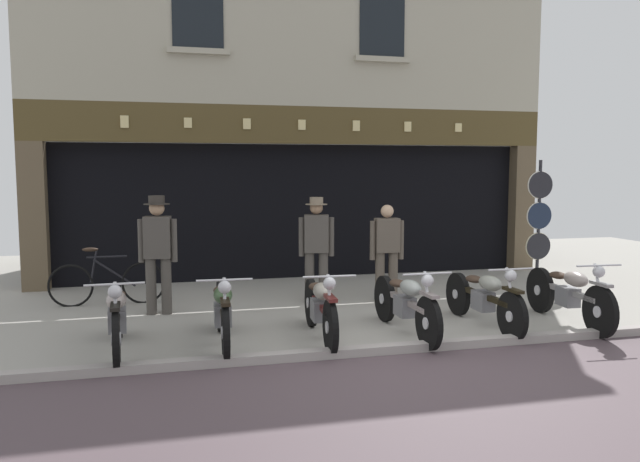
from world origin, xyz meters
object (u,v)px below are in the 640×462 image
Objects in this scene: leaning_bicycle at (107,282)px; motorcycle_far_left at (117,316)px; salesman_right at (387,248)px; tyre_sign_pole at (539,217)px; motorcycle_center at (406,302)px; motorcycle_center_left at (320,306)px; shopkeeper_center at (316,245)px; motorcycle_right at (569,293)px; motorcycle_center_right at (484,297)px; motorcycle_left at (223,311)px; advert_board_near at (218,184)px; salesman_left at (158,248)px.

motorcycle_far_left is at bearing 6.86° from leaning_bicycle.
tyre_sign_pole is at bearing -162.08° from salesman_right.
motorcycle_far_left is 0.96× the size of motorcycle_center.
shopkeeper_center reaches higher than motorcycle_center_left.
motorcycle_right is 1.35× the size of salesman_right.
shopkeeper_center reaches higher than motorcycle_center_right.
motorcycle_far_left is at bearing 2.91° from motorcycle_left.
shopkeeper_center reaches higher than leaning_bicycle.
motorcycle_left is 1.21m from motorcycle_center_left.
motorcycle_center_right is at bearing -133.72° from tyre_sign_pole.
shopkeeper_center is 0.95× the size of leaning_bicycle.
advert_board_near is (1.57, 4.53, 1.41)m from motorcycle_far_left.
motorcycle_center_left is at bearing -3.48° from motorcycle_center.
motorcycle_right is at bearing -177.73° from motorcycle_center_left.
salesman_left reaches higher than motorcycle_far_left.
motorcycle_center reaches higher than motorcycle_center_left.
salesman_right reaches higher than motorcycle_right.
motorcycle_center is 0.99× the size of motorcycle_right.
motorcycle_left is 1.13× the size of leaning_bicycle.
motorcycle_right is at bearing 136.81° from salesman_right.
leaning_bicycle is at bearing -38.70° from salesman_left.
motorcycle_center is 5.21m from advert_board_near.
salesman_right is (1.13, -0.15, -0.08)m from shopkeeper_center.
salesman_right is (-0.69, 1.91, 0.44)m from motorcycle_center_right.
advert_board_near reaches higher than motorcycle_far_left.
tyre_sign_pole is at bearing -134.39° from motorcycle_center_right.
motorcycle_center_right is 1.21m from motorcycle_right.
motorcycle_far_left is at bearing -2.14° from motorcycle_center.
tyre_sign_pole is at bearing -112.45° from motorcycle_right.
salesman_right is (-1.89, 2.04, 0.42)m from motorcycle_right.
motorcycle_center_left is 3.91m from leaning_bicycle.
motorcycle_center_left is 1.18× the size of shopkeeper_center.
shopkeeper_center is (1.67, 2.06, 0.51)m from motorcycle_left.
motorcycle_right is at bearing 172.89° from motorcycle_center_right.
motorcycle_center_right is at bearing 113.81° from salesman_right.
motorcycle_center_left is at bearing -150.48° from tyre_sign_pole.
motorcycle_center_right is 5.67m from advert_board_near.
motorcycle_center is at bearing -178.89° from motorcycle_center_left.
motorcycle_center_left is at bearing 54.75° from salesman_right.
salesman_left is at bearing 16.62° from shopkeeper_center.
motorcycle_center_left is at bearing 0.43° from motorcycle_center_right.
motorcycle_far_left is at bearing -0.51° from motorcycle_center_right.
tyre_sign_pole is 7.69m from leaning_bicycle.
salesman_left reaches higher than salesman_right.
motorcycle_left is at bearing 2.07° from motorcycle_center_left.
motorcycle_right is at bearing -178.92° from motorcycle_left.
advert_board_near is (-0.85, 4.56, 1.42)m from motorcycle_center_left.
motorcycle_right is (3.49, -0.09, 0.01)m from motorcycle_center_left.
motorcycle_far_left is 1.19× the size of shopkeeper_center.
motorcycle_left reaches higher than leaning_bicycle.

